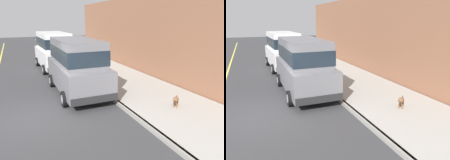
% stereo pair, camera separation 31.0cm
% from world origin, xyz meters
% --- Properties ---
extents(ground_plane, '(80.00, 80.00, 0.00)m').
position_xyz_m(ground_plane, '(0.00, 0.00, 0.00)').
color(ground_plane, '#38383A').
extents(curb, '(0.16, 64.00, 0.14)m').
position_xyz_m(curb, '(3.20, 0.00, 0.07)').
color(curb, gray).
rests_on(curb, ground).
extents(sidewalk, '(3.60, 64.00, 0.14)m').
position_xyz_m(sidewalk, '(5.00, 0.00, 0.07)').
color(sidewalk, '#A8A59E').
rests_on(sidewalk, ground).
extents(car_grey_van, '(2.14, 4.90, 2.52)m').
position_xyz_m(car_grey_van, '(2.12, 2.07, 1.39)').
color(car_grey_van, slate).
rests_on(car_grey_van, ground).
extents(car_white_van, '(2.25, 4.96, 2.52)m').
position_xyz_m(car_white_van, '(2.09, 7.92, 1.39)').
color(car_white_van, white).
rests_on(car_white_van, ground).
extents(dog_brown, '(0.58, 0.56, 0.49)m').
position_xyz_m(dog_brown, '(4.93, -1.54, 0.43)').
color(dog_brown, brown).
rests_on(dog_brown, sidewalk).
extents(building_facade, '(0.50, 20.00, 4.83)m').
position_xyz_m(building_facade, '(7.10, 5.67, 2.41)').
color(building_facade, '#8C5B42').
rests_on(building_facade, ground).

